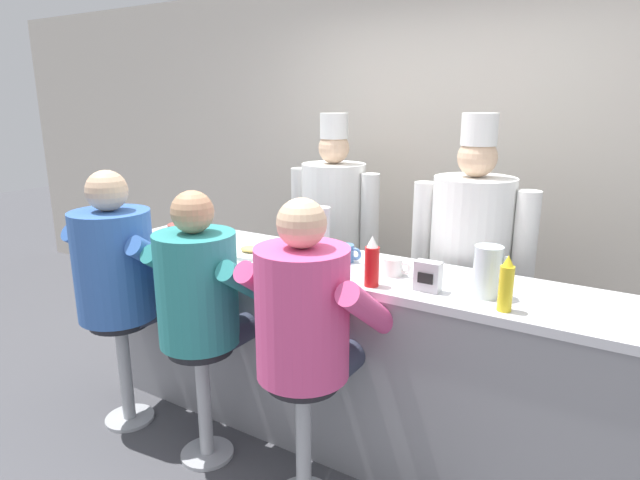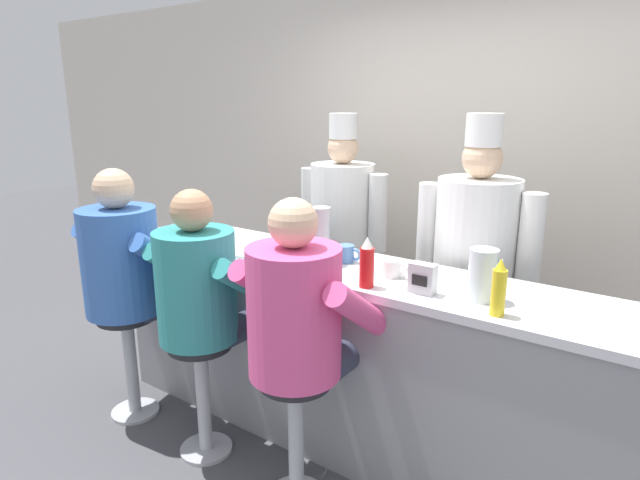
% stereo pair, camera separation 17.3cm
% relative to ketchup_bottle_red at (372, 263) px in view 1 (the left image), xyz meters
% --- Properties ---
extents(ground_plane, '(20.00, 20.00, 0.00)m').
position_rel_ketchup_bottle_red_xyz_m(ground_plane, '(-0.15, -0.07, -1.12)').
color(ground_plane, '#4C4C51').
extents(wall_back, '(10.00, 0.06, 2.70)m').
position_rel_ketchup_bottle_red_xyz_m(wall_back, '(-0.15, 1.65, 0.23)').
color(wall_back, beige).
rests_on(wall_back, ground_plane).
extents(diner_counter, '(3.17, 0.58, 1.01)m').
position_rel_ketchup_bottle_red_xyz_m(diner_counter, '(-0.15, 0.22, -0.62)').
color(diner_counter, gray).
rests_on(diner_counter, ground_plane).
extents(ketchup_bottle_red, '(0.07, 0.07, 0.24)m').
position_rel_ketchup_bottle_red_xyz_m(ketchup_bottle_red, '(0.00, 0.00, 0.00)').
color(ketchup_bottle_red, red).
rests_on(ketchup_bottle_red, diner_counter).
extents(mustard_bottle_yellow, '(0.06, 0.06, 0.23)m').
position_rel_ketchup_bottle_red_xyz_m(mustard_bottle_yellow, '(0.59, 0.02, -0.00)').
color(mustard_bottle_yellow, yellow).
rests_on(mustard_bottle_yellow, diner_counter).
extents(water_pitcher_clear, '(0.14, 0.12, 0.23)m').
position_rel_ketchup_bottle_red_xyz_m(water_pitcher_clear, '(0.48, 0.14, 0.00)').
color(water_pitcher_clear, silver).
rests_on(water_pitcher_clear, diner_counter).
extents(breakfast_plate, '(0.26, 0.26, 0.05)m').
position_rel_ketchup_bottle_red_xyz_m(breakfast_plate, '(-0.79, 0.10, -0.10)').
color(breakfast_plate, white).
rests_on(breakfast_plate, diner_counter).
extents(cereal_bowl, '(0.15, 0.15, 0.05)m').
position_rel_ketchup_bottle_red_xyz_m(cereal_bowl, '(-1.52, 0.28, -0.08)').
color(cereal_bowl, '#B24C47').
rests_on(cereal_bowl, diner_counter).
extents(coffee_mug_white, '(0.14, 0.09, 0.09)m').
position_rel_ketchup_bottle_red_xyz_m(coffee_mug_white, '(0.03, 0.19, -0.07)').
color(coffee_mug_white, white).
rests_on(coffee_mug_white, diner_counter).
extents(coffee_mug_blue, '(0.14, 0.09, 0.09)m').
position_rel_ketchup_bottle_red_xyz_m(coffee_mug_blue, '(-0.28, 0.27, -0.06)').
color(coffee_mug_blue, '#4C7AB2').
rests_on(coffee_mug_blue, diner_counter).
extents(cup_stack_steel, '(0.10, 0.10, 0.30)m').
position_rel_ketchup_bottle_red_xyz_m(cup_stack_steel, '(-0.38, 0.18, 0.04)').
color(cup_stack_steel, '#B7BABF').
rests_on(cup_stack_steel, diner_counter).
extents(napkin_dispenser_chrome, '(0.12, 0.07, 0.14)m').
position_rel_ketchup_bottle_red_xyz_m(napkin_dispenser_chrome, '(0.24, 0.07, -0.04)').
color(napkin_dispenser_chrome, silver).
rests_on(napkin_dispenser_chrome, diner_counter).
extents(diner_seated_blue, '(0.65, 0.64, 1.48)m').
position_rel_ketchup_bottle_red_xyz_m(diner_seated_blue, '(-1.41, -0.28, -0.20)').
color(diner_seated_blue, '#B2B5BA').
rests_on(diner_seated_blue, ground_plane).
extents(diner_seated_teal, '(0.61, 0.60, 1.43)m').
position_rel_ketchup_bottle_red_xyz_m(diner_seated_teal, '(-0.79, -0.28, -0.23)').
color(diner_seated_teal, '#B2B5BA').
rests_on(diner_seated_teal, ground_plane).
extents(diner_seated_pink, '(0.62, 0.62, 1.45)m').
position_rel_ketchup_bottle_red_xyz_m(diner_seated_pink, '(-0.17, -0.28, -0.21)').
color(diner_seated_pink, '#B2B5BA').
rests_on(diner_seated_pink, ground_plane).
extents(cook_in_whites_near, '(0.69, 0.44, 1.75)m').
position_rel_ketchup_bottle_red_xyz_m(cook_in_whites_near, '(-0.82, 1.05, -0.16)').
color(cook_in_whites_near, '#232328').
rests_on(cook_in_whites_near, ground_plane).
extents(cook_in_whites_far, '(0.69, 0.44, 1.77)m').
position_rel_ketchup_bottle_red_xyz_m(cook_in_whites_far, '(0.22, 0.79, -0.15)').
color(cook_in_whites_far, '#232328').
rests_on(cook_in_whites_far, ground_plane).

